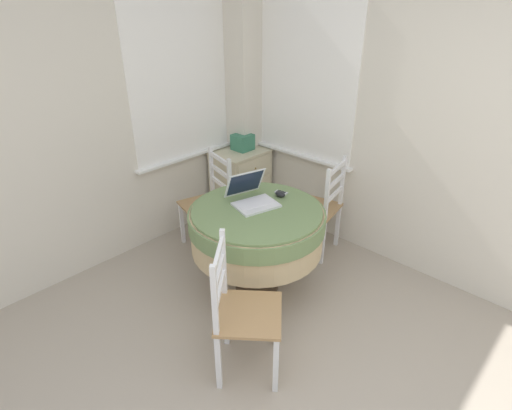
{
  "coord_description": "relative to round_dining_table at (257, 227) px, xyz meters",
  "views": [
    {
      "loc": [
        -1.01,
        -0.43,
        2.18
      ],
      "look_at": [
        1.09,
        1.55,
        0.67
      ],
      "focal_mm": 28.0,
      "sensor_mm": 36.0,
      "label": 1
    }
  ],
  "objects": [
    {
      "name": "dining_chair_camera_near",
      "position": [
        -0.65,
        -0.48,
        -0.14
      ],
      "size": [
        0.58,
        0.57,
        0.93
      ],
      "color": "#A87F51",
      "rests_on": "ground_plane"
    },
    {
      "name": "dining_chair_near_right_window",
      "position": [
        0.81,
        -0.03,
        -0.14
      ],
      "size": [
        0.49,
        0.47,
        0.93
      ],
      "color": "#A87F51",
      "rests_on": "ground_plane"
    },
    {
      "name": "cell_phone",
      "position": [
        0.34,
        0.05,
        0.16
      ],
      "size": [
        0.07,
        0.11,
        0.01
      ],
      "color": "#B2B7BC",
      "rests_on": "round_dining_table"
    },
    {
      "name": "laptop",
      "position": [
        0.05,
        0.1,
        0.21
      ],
      "size": [
        0.4,
        0.42,
        0.24
      ],
      "color": "silver",
      "rests_on": "round_dining_table"
    },
    {
      "name": "computer_mouse",
      "position": [
        0.28,
        0.01,
        0.18
      ],
      "size": [
        0.06,
        0.09,
        0.05
      ],
      "color": "black",
      "rests_on": "round_dining_table"
    },
    {
      "name": "round_dining_table",
      "position": [
        0.0,
        0.0,
        0.0
      ],
      "size": [
        1.06,
        1.06,
        0.75
      ],
      "color": "#4C3D2D",
      "rests_on": "ground_plane"
    },
    {
      "name": "corner_room_shell",
      "position": [
        0.25,
        0.3,
        0.68
      ],
      "size": [
        4.36,
        4.54,
        2.55
      ],
      "color": "beige",
      "rests_on": "ground_plane"
    },
    {
      "name": "dining_chair_near_back_window",
      "position": [
        0.18,
        0.78,
        -0.14
      ],
      "size": [
        0.49,
        0.5,
        0.93
      ],
      "color": "#A87F51",
      "rests_on": "ground_plane"
    },
    {
      "name": "corner_cabinet",
      "position": [
        0.84,
        1.03,
        -0.22
      ],
      "size": [
        0.57,
        0.46,
        0.75
      ],
      "color": "beige",
      "rests_on": "ground_plane"
    },
    {
      "name": "storage_box",
      "position": [
        0.89,
        1.04,
        0.23
      ],
      "size": [
        0.19,
        0.19,
        0.16
      ],
      "color": "#387A5B",
      "rests_on": "corner_cabinet"
    }
  ]
}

